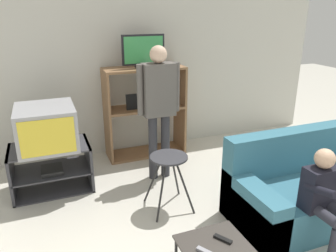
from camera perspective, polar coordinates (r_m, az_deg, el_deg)
The scene contains 11 objects.
wall_back at distance 4.81m, azimuth -7.62°, elevation 10.57°, with size 6.40×0.06×2.60m.
tv_stand at distance 4.14m, azimuth -19.57°, elevation -6.97°, with size 0.90×0.56×0.55m.
television_main at distance 3.95m, azimuth -20.40°, elevation -0.19°, with size 0.63×0.69×0.48m.
media_shelf at distance 4.73m, azimuth -4.04°, elevation 2.58°, with size 1.13×0.44×1.29m.
television_flat at distance 4.53m, azimuth -4.30°, elevation 12.70°, with size 0.59×0.20×0.44m.
folding_stool at distance 3.45m, azimuth 0.12°, elevation -6.74°, with size 0.45×0.44×0.62m.
remote_control_black at distance 2.61m, azimuth 9.53°, elevation -18.84°, with size 0.04×0.14×0.02m, color black.
remote_control_white at distance 2.49m, azimuth 6.61°, elevation -20.95°, with size 0.04×0.14×0.02m, color gray.
couch at distance 3.73m, azimuth 22.92°, elevation -10.24°, with size 1.61×0.83×0.86m.
person_standing_adult at distance 3.93m, azimuth -1.62°, elevation 4.39°, with size 0.53×0.20×1.67m.
person_seated_child at distance 3.12m, azimuth 25.84°, elevation -10.90°, with size 0.33×0.43×0.96m.
Camera 1 is at (-1.13, -1.05, 2.06)m, focal length 35.00 mm.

